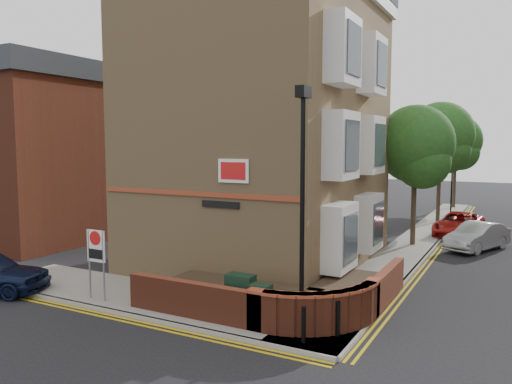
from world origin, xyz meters
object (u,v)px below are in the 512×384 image
(lamppost, at_px, (302,207))
(utility_cabinet_large, at_px, (240,295))
(silver_car_near, at_px, (477,237))
(zone_sign, at_px, (96,252))

(lamppost, xyz_separation_m, utility_cabinet_large, (-1.90, 0.10, -2.62))
(lamppost, distance_m, silver_car_near, 14.07)
(silver_car_near, bearing_deg, utility_cabinet_large, -87.56)
(utility_cabinet_large, bearing_deg, silver_car_near, 68.99)
(utility_cabinet_large, xyz_separation_m, silver_car_near, (5.12, 13.33, -0.08))
(utility_cabinet_large, height_order, zone_sign, zone_sign)
(utility_cabinet_large, bearing_deg, zone_sign, -170.31)
(lamppost, bearing_deg, silver_car_near, 76.52)
(utility_cabinet_large, xyz_separation_m, zone_sign, (-4.70, -0.80, 0.92))
(lamppost, distance_m, utility_cabinet_large, 3.24)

